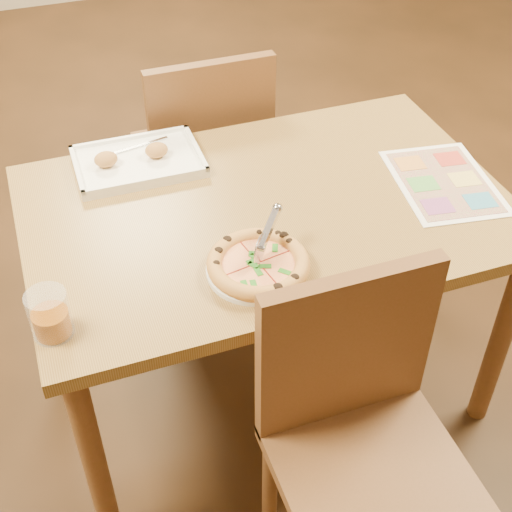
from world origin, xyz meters
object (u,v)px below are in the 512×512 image
object	(u,v)px
chair_near	(360,412)
appetizer_tray	(137,162)
dining_table	(267,229)
chair_far	(206,141)
glass_tumbler	(50,317)
pizza_cutter	(266,235)
menu	(444,182)
pizza	(258,264)
plate	(256,270)

from	to	relation	value
chair_near	appetizer_tray	size ratio (longest dim) A/B	1.30
dining_table	chair_near	xyz separation A→B (m)	(0.00, -0.60, -0.07)
dining_table	appetizer_tray	xyz separation A→B (m)	(-0.29, 0.30, 0.10)
chair_far	glass_tumbler	world-z (taller)	chair_far
chair_near	chair_far	distance (m)	1.20
appetizer_tray	glass_tumbler	world-z (taller)	glass_tumbler
chair_near	pizza_cutter	xyz separation A→B (m)	(-0.08, 0.39, 0.24)
pizza_cutter	menu	distance (m)	0.61
glass_tumbler	menu	xyz separation A→B (m)	(1.11, 0.21, -0.05)
chair_near	pizza	world-z (taller)	chair_near
plate	menu	distance (m)	0.65
chair_near	plate	world-z (taller)	chair_near
chair_near	chair_far	size ratio (longest dim) A/B	1.00
chair_far	pizza	size ratio (longest dim) A/B	1.89
chair_near	glass_tumbler	xyz separation A→B (m)	(-0.60, 0.32, 0.20)
plate	pizza	size ratio (longest dim) A/B	0.97
chair_far	pizza_cutter	xyz separation A→B (m)	(-0.08, -0.81, 0.24)
plate	appetizer_tray	distance (m)	0.57
dining_table	glass_tumbler	world-z (taller)	glass_tumbler
pizza	plate	bearing A→B (deg)	152.02
dining_table	plate	xyz separation A→B (m)	(-0.12, -0.24, 0.09)
chair_far	glass_tumbler	size ratio (longest dim) A/B	4.15
appetizer_tray	menu	bearing A→B (deg)	-25.11
pizza_cutter	glass_tumbler	world-z (taller)	pizza_cutter
pizza_cutter	plate	bearing A→B (deg)	171.18
chair_near	pizza_cutter	world-z (taller)	chair_near
dining_table	chair_near	distance (m)	0.61
plate	pizza_cutter	xyz separation A→B (m)	(0.04, 0.03, 0.08)
appetizer_tray	glass_tumbler	distance (m)	0.66
plate	pizza_cutter	bearing A→B (deg)	39.54
pizza	pizza_cutter	distance (m)	0.07
dining_table	pizza_cutter	distance (m)	0.28
dining_table	glass_tumbler	xyz separation A→B (m)	(-0.60, -0.28, 0.13)
chair_far	appetizer_tray	xyz separation A→B (m)	(-0.29, -0.30, 0.17)
plate	appetizer_tray	world-z (taller)	appetizer_tray
chair_far	appetizer_tray	size ratio (longest dim) A/B	1.30
pizza	menu	xyz separation A→B (m)	(0.62, 0.17, -0.02)
appetizer_tray	plate	bearing A→B (deg)	-72.65
dining_table	pizza	size ratio (longest dim) A/B	5.22
pizza_cutter	glass_tumbler	xyz separation A→B (m)	(-0.52, -0.07, -0.03)
pizza	appetizer_tray	world-z (taller)	appetizer_tray
plate	pizza	world-z (taller)	pizza
chair_near	glass_tumbler	bearing A→B (deg)	151.98
chair_far	pizza_cutter	distance (m)	0.85
chair_far	menu	xyz separation A→B (m)	(0.50, -0.67, 0.16)
dining_table	glass_tumbler	bearing A→B (deg)	-155.16
dining_table	menu	world-z (taller)	menu
chair_near	glass_tumbler	size ratio (longest dim) A/B	4.15
menu	chair_far	bearing A→B (deg)	126.87
chair_near	pizza_cutter	distance (m)	0.46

